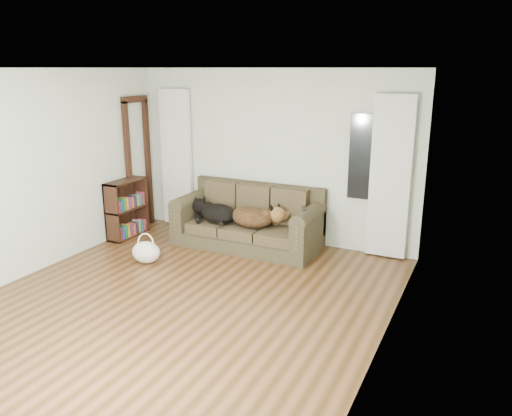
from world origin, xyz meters
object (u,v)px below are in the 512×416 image
at_px(bookshelf, 127,206).
at_px(tote_bag, 146,251).
at_px(dog_black_lab, 216,213).
at_px(sofa, 247,217).
at_px(dog_shepherd, 255,217).

bearing_deg(bookshelf, tote_bag, -40.15).
bearing_deg(dog_black_lab, sofa, 37.75).
distance_m(sofa, tote_bag, 1.56).
xyz_separation_m(dog_black_lab, bookshelf, (-1.44, -0.33, 0.02)).
distance_m(dog_black_lab, dog_shepherd, 0.65).
distance_m(dog_shepherd, tote_bag, 1.63).
relative_size(dog_shepherd, bookshelf, 0.74).
xyz_separation_m(sofa, dog_black_lab, (-0.48, -0.09, 0.03)).
height_order(sofa, bookshelf, bookshelf).
relative_size(sofa, tote_bag, 5.24).
height_order(dog_shepherd, bookshelf, bookshelf).
relative_size(tote_bag, bookshelf, 0.45).
relative_size(dog_black_lab, tote_bag, 1.58).
distance_m(dog_black_lab, tote_bag, 1.25).
bearing_deg(sofa, bookshelf, -167.76).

